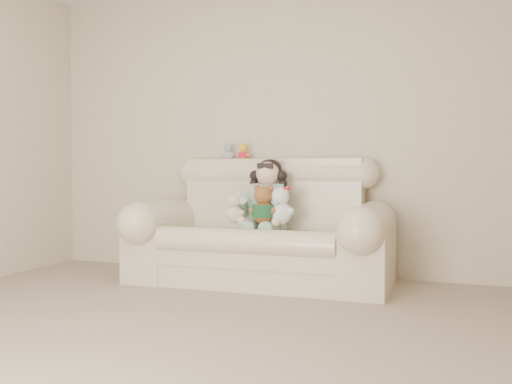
# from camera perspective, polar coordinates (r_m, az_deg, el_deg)

# --- Properties ---
(floor) EXTENTS (5.00, 5.00, 0.00)m
(floor) POSITION_cam_1_polar(r_m,az_deg,el_deg) (2.89, -12.22, -16.30)
(floor) COLOR gray
(floor) RESTS_ON ground
(wall_back) EXTENTS (4.50, 0.00, 4.50)m
(wall_back) POSITION_cam_1_polar(r_m,az_deg,el_deg) (5.07, 2.62, 6.45)
(wall_back) COLOR beige
(wall_back) RESTS_ON ground
(sofa) EXTENTS (2.10, 0.95, 1.03)m
(sofa) POSITION_cam_1_polar(r_m,az_deg,el_deg) (4.60, 0.41, -2.89)
(sofa) COLOR #FFEFCD
(sofa) RESTS_ON floor
(seated_child) EXTENTS (0.37, 0.45, 0.61)m
(seated_child) POSITION_cam_1_polar(r_m,az_deg,el_deg) (4.65, 1.22, -0.24)
(seated_child) COLOR #2D7C55
(seated_child) RESTS_ON sofa
(brown_teddy) EXTENTS (0.27, 0.23, 0.36)m
(brown_teddy) POSITION_cam_1_polar(r_m,az_deg,el_deg) (4.43, 0.77, -0.90)
(brown_teddy) COLOR brown
(brown_teddy) RESTS_ON sofa
(white_cat) EXTENTS (0.26, 0.23, 0.35)m
(white_cat) POSITION_cam_1_polar(r_m,az_deg,el_deg) (4.43, 2.51, -0.99)
(white_cat) COLOR white
(white_cat) RESTS_ON sofa
(cream_teddy) EXTENTS (0.21, 0.18, 0.29)m
(cream_teddy) POSITION_cam_1_polar(r_m,az_deg,el_deg) (4.52, -2.21, -1.33)
(cream_teddy) COLOR beige
(cream_teddy) RESTS_ON sofa
(yellow_mini_bear) EXTENTS (0.13, 0.11, 0.18)m
(yellow_mini_bear) POSITION_cam_1_polar(r_m,az_deg,el_deg) (5.02, -1.28, 4.22)
(yellow_mini_bear) COLOR yellow
(yellow_mini_bear) RESTS_ON sofa
(grey_mini_plush) EXTENTS (0.13, 0.10, 0.18)m
(grey_mini_plush) POSITION_cam_1_polar(r_m,az_deg,el_deg) (5.09, -2.78, 4.20)
(grey_mini_plush) COLOR #AAAAB1
(grey_mini_plush) RESTS_ON sofa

